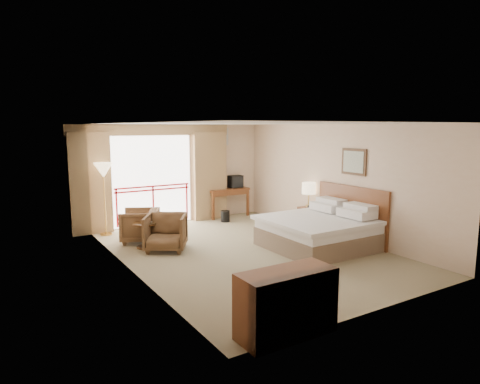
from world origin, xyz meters
TOP-DOWN VIEW (x-y plane):
  - floor at (0.00, 0.00)m, footprint 7.00×7.00m
  - ceiling at (0.00, 0.00)m, footprint 7.00×7.00m
  - wall_back at (0.00, 3.50)m, footprint 5.00×0.00m
  - wall_front at (0.00, -3.50)m, footprint 5.00×0.00m
  - wall_left at (-2.50, 0.00)m, footprint 0.00×7.00m
  - wall_right at (2.50, 0.00)m, footprint 0.00×7.00m
  - balcony_door at (-0.80, 3.48)m, footprint 2.40×0.00m
  - balcony_railing at (-0.80, 3.46)m, footprint 2.09×0.03m
  - curtain_left at (-2.45, 3.35)m, footprint 1.00×0.26m
  - curtain_right at (0.85, 3.35)m, footprint 1.00×0.26m
  - valance at (-0.80, 3.38)m, footprint 4.40×0.22m
  - hvac_vent at (1.30, 3.47)m, footprint 0.50×0.04m
  - bed at (1.50, -0.60)m, footprint 2.13×2.06m
  - headboard at (2.46, -0.60)m, footprint 0.06×2.10m
  - framed_art at (2.47, -0.60)m, footprint 0.04×0.72m
  - nightstand at (2.33, 0.69)m, footprint 0.46×0.53m
  - table_lamp at (2.33, 0.74)m, footprint 0.35×0.35m
  - phone at (2.28, 0.54)m, footprint 0.19×0.16m
  - desk at (1.44, 3.44)m, footprint 1.28×0.62m
  - tv at (1.74, 3.38)m, footprint 0.40×0.32m
  - coffee_maker at (1.09, 3.38)m, footprint 0.13×0.13m
  - cup at (1.24, 3.33)m, footprint 0.08×0.08m
  - wastebasket at (1.02, 2.73)m, footprint 0.31×0.31m
  - armchair_far at (-1.69, 1.94)m, footprint 1.12×1.11m
  - armchair_near at (-1.45, 0.98)m, footprint 1.17×1.18m
  - side_table at (-1.77, 1.39)m, footprint 0.51×0.51m
  - book at (-1.77, 1.39)m, footprint 0.21×0.25m
  - floor_lamp at (-2.20, 3.00)m, footprint 0.45×0.45m
  - dresser at (-1.59, -3.40)m, footprint 1.28×0.54m

SIDE VIEW (x-z plane):
  - floor at x=0.00m, z-range 0.00..0.00m
  - armchair_far at x=-1.69m, z-range -0.38..0.38m
  - armchair_near at x=-1.45m, z-range -0.39..0.39m
  - wastebasket at x=1.02m, z-range 0.00..0.31m
  - nightstand at x=2.33m, z-range 0.00..0.60m
  - bed at x=1.50m, z-range -0.11..0.86m
  - side_table at x=-1.77m, z-range 0.10..0.66m
  - dresser at x=-1.59m, z-range 0.00..0.85m
  - book at x=-1.77m, z-range 0.55..0.57m
  - phone at x=2.28m, z-range 0.60..0.68m
  - headboard at x=2.46m, z-range 0.00..1.30m
  - desk at x=1.44m, z-range 0.23..1.07m
  - balcony_railing at x=-0.80m, z-range 0.30..1.32m
  - cup at x=1.24m, z-range 0.83..0.93m
  - coffee_maker at x=1.09m, z-range 0.83..1.08m
  - tv at x=1.74m, z-range 0.83..1.20m
  - table_lamp at x=2.33m, z-range 0.77..1.39m
  - balcony_door at x=-0.80m, z-range 0.00..2.40m
  - curtain_left at x=-2.45m, z-range 0.00..2.50m
  - curtain_right at x=0.85m, z-range 0.00..2.50m
  - wall_left at x=-2.50m, z-range -2.15..4.85m
  - wall_right at x=2.50m, z-range -2.15..4.85m
  - wall_back at x=0.00m, z-range -1.15..3.85m
  - wall_front at x=0.00m, z-range -1.15..3.85m
  - floor_lamp at x=-2.20m, z-range 0.64..2.42m
  - framed_art at x=2.47m, z-range 1.55..2.15m
  - hvac_vent at x=1.30m, z-range 2.10..2.60m
  - valance at x=-0.80m, z-range 2.41..2.69m
  - ceiling at x=0.00m, z-range 2.70..2.70m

